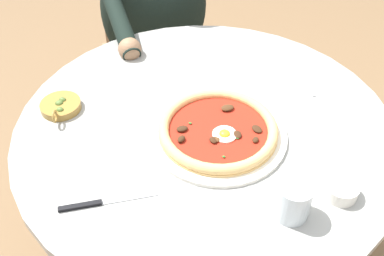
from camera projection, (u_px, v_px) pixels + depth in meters
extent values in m
cylinder|color=#999993|center=(206.00, 127.00, 1.11)|extent=(0.95, 0.95, 0.03)
cylinder|color=gray|center=(203.00, 212.00, 1.36)|extent=(0.10, 0.10, 0.69)
cylinder|color=white|center=(218.00, 134.00, 1.07)|extent=(0.33, 0.33, 0.01)
cylinder|color=#E0B26B|center=(218.00, 131.00, 1.06)|extent=(0.29, 0.29, 0.01)
torus|color=#E0B26B|center=(218.00, 128.00, 1.05)|extent=(0.29, 0.29, 0.03)
cylinder|color=#A82314|center=(218.00, 130.00, 1.06)|extent=(0.27, 0.27, 0.00)
cylinder|color=white|center=(225.00, 134.00, 1.04)|extent=(0.06, 0.06, 0.00)
ellipsoid|color=yellow|center=(225.00, 134.00, 1.04)|extent=(0.03, 0.03, 0.02)
ellipsoid|color=#4C2D19|center=(227.00, 108.00, 1.10)|extent=(0.04, 0.04, 0.01)
ellipsoid|color=#3D2314|center=(256.00, 140.00, 1.02)|extent=(0.02, 0.02, 0.01)
ellipsoid|color=brown|center=(215.00, 139.00, 1.02)|extent=(0.03, 0.02, 0.01)
ellipsoid|color=#3D2314|center=(182.00, 129.00, 1.05)|extent=(0.03, 0.03, 0.01)
ellipsoid|color=#3D2314|center=(257.00, 129.00, 1.05)|extent=(0.04, 0.04, 0.01)
ellipsoid|color=#3D2314|center=(238.00, 134.00, 1.04)|extent=(0.03, 0.03, 0.01)
ellipsoid|color=#3D2314|center=(181.00, 139.00, 1.02)|extent=(0.02, 0.03, 0.01)
ellipsoid|color=#3D2314|center=(213.00, 140.00, 1.02)|extent=(0.03, 0.03, 0.01)
ellipsoid|color=#2D6B28|center=(190.00, 123.00, 1.07)|extent=(0.01, 0.01, 0.00)
ellipsoid|color=#2D6B28|center=(224.00, 157.00, 0.99)|extent=(0.01, 0.01, 0.00)
ellipsoid|color=#2D6B28|center=(238.00, 138.00, 1.03)|extent=(0.01, 0.01, 0.00)
cylinder|color=silver|center=(293.00, 200.00, 0.87)|extent=(0.07, 0.07, 0.08)
cylinder|color=silver|center=(290.00, 210.00, 0.89)|extent=(0.06, 0.06, 0.02)
cube|color=silver|center=(130.00, 198.00, 0.93)|extent=(0.10, 0.07, 0.00)
cube|color=black|center=(80.00, 206.00, 0.91)|extent=(0.08, 0.06, 0.01)
cylinder|color=white|center=(341.00, 190.00, 0.93)|extent=(0.07, 0.07, 0.03)
cylinder|color=olive|center=(342.00, 187.00, 0.92)|extent=(0.06, 0.06, 0.01)
cylinder|color=olive|center=(61.00, 106.00, 1.13)|extent=(0.10, 0.10, 0.02)
torus|color=olive|center=(55.00, 116.00, 1.08)|extent=(0.02, 0.03, 0.03)
ellipsoid|color=#516B2D|center=(63.00, 100.00, 1.14)|extent=(0.02, 0.02, 0.02)
ellipsoid|color=#516B2D|center=(60.00, 103.00, 1.13)|extent=(0.02, 0.02, 0.02)
ellipsoid|color=#516B2D|center=(59.00, 104.00, 1.13)|extent=(0.02, 0.02, 0.02)
ellipsoid|color=#516B2D|center=(60.00, 110.00, 1.11)|extent=(0.02, 0.02, 0.02)
cube|color=#BCBCC1|center=(304.00, 78.00, 1.24)|extent=(0.08, 0.15, 0.00)
cube|color=#282833|center=(161.00, 111.00, 1.92)|extent=(0.44, 0.42, 0.45)
ellipsoid|color=black|center=(154.00, 9.00, 1.58)|extent=(0.44, 0.40, 0.52)
cylinder|color=black|center=(121.00, 24.00, 1.36)|extent=(0.21, 0.24, 0.13)
sphere|color=#936B4C|center=(130.00, 49.00, 1.31)|extent=(0.07, 0.07, 0.07)
cube|color=#957050|center=(156.00, 63.00, 1.81)|extent=(0.55, 0.55, 0.02)
cylinder|color=#8E6B4C|center=(125.00, 139.00, 1.80)|extent=(0.02, 0.02, 0.43)
cylinder|color=#8E6B4C|center=(208.00, 124.00, 1.87)|extent=(0.02, 0.02, 0.43)
cylinder|color=#8E6B4C|center=(114.00, 88.00, 2.05)|extent=(0.02, 0.02, 0.43)
cylinder|color=#8E6B4C|center=(187.00, 76.00, 2.12)|extent=(0.02, 0.02, 0.43)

